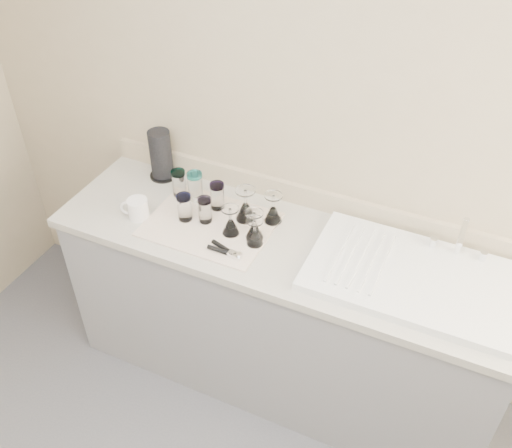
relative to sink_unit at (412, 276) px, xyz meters
The scene contains 17 objects.
room_envelope 1.47m from the sink_unit, 114.66° to the right, with size 3.54×3.50×2.52m.
counter_unit 0.72m from the sink_unit, behind, with size 2.06×0.62×0.90m.
sink_unit is the anchor object (origin of this frame).
dish_towel 0.90m from the sink_unit, behind, with size 0.55×0.42×0.01m, color white.
tumbler_teal 1.13m from the sink_unit, behind, with size 0.07×0.07×0.13m.
tumbler_cyan 1.05m from the sink_unit, behind, with size 0.07×0.07×0.14m.
tumbler_purple 0.92m from the sink_unit, behind, with size 0.07×0.07×0.13m.
tumbler_blue 1.01m from the sink_unit, behind, with size 0.07×0.07×0.13m.
tumbler_lavender 0.92m from the sink_unit, behind, with size 0.06×0.06×0.12m.
goblet_back_left 0.77m from the sink_unit, behind, with size 0.09×0.09×0.16m.
goblet_back_right 0.66m from the sink_unit, behind, with size 0.08×0.08×0.14m.
goblet_front_left 0.78m from the sink_unit, behind, with size 0.08×0.08×0.14m.
goblet_front_right 0.66m from the sink_unit, behind, with size 0.07×0.07×0.13m.
goblet_extra 0.68m from the sink_unit, behind, with size 0.08×0.08×0.14m.
can_opener 0.76m from the sink_unit, 166.62° to the right, with size 0.16×0.07×0.02m.
white_mug 1.22m from the sink_unit, behind, with size 0.14×0.12×0.10m.
paper_towel_roll 1.31m from the sink_unit, behind, with size 0.13×0.13×0.25m.
Camera 1 is at (0.67, -0.52, 2.52)m, focal length 40.00 mm.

